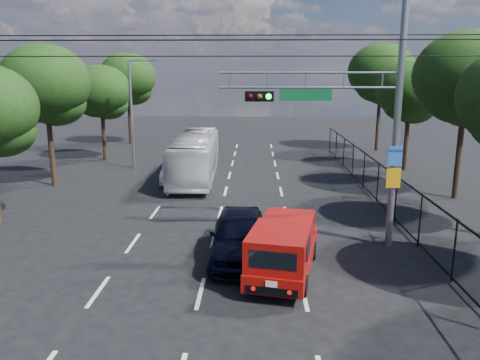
{
  "coord_description": "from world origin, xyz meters",
  "views": [
    {
      "loc": [
        1.54,
        -8.46,
        6.25
      ],
      "look_at": [
        1.07,
        6.54,
        2.8
      ],
      "focal_mm": 35.0,
      "sensor_mm": 36.0,
      "label": 1
    }
  ],
  "objects_px": {
    "signal_mast": "(363,103)",
    "red_pickup": "(284,246)",
    "navy_hatchback": "(239,235)",
    "white_van": "(176,171)",
    "white_bus": "(195,156)"
  },
  "relations": [
    {
      "from": "signal_mast",
      "to": "red_pickup",
      "type": "bearing_deg",
      "value": -136.93
    },
    {
      "from": "navy_hatchback",
      "to": "white_van",
      "type": "xyz_separation_m",
      "value": [
        -4.11,
        11.49,
        -0.17
      ]
    },
    {
      "from": "signal_mast",
      "to": "red_pickup",
      "type": "distance_m",
      "value": 5.76
    },
    {
      "from": "signal_mast",
      "to": "red_pickup",
      "type": "relative_size",
      "value": 1.91
    },
    {
      "from": "white_bus",
      "to": "signal_mast",
      "type": "bearing_deg",
      "value": -58.26
    },
    {
      "from": "signal_mast",
      "to": "navy_hatchback",
      "type": "distance_m",
      "value": 6.26
    },
    {
      "from": "red_pickup",
      "to": "white_van",
      "type": "height_order",
      "value": "red_pickup"
    },
    {
      "from": "signal_mast",
      "to": "white_van",
      "type": "height_order",
      "value": "signal_mast"
    },
    {
      "from": "red_pickup",
      "to": "white_bus",
      "type": "distance_m",
      "value": 14.44
    },
    {
      "from": "red_pickup",
      "to": "white_van",
      "type": "distance_m",
      "value": 14.0
    },
    {
      "from": "red_pickup",
      "to": "white_van",
      "type": "relative_size",
      "value": 1.26
    },
    {
      "from": "white_van",
      "to": "white_bus",
      "type": "bearing_deg",
      "value": 36.37
    },
    {
      "from": "red_pickup",
      "to": "navy_hatchback",
      "type": "xyz_separation_m",
      "value": [
        -1.44,
        1.36,
        -0.12
      ]
    },
    {
      "from": "signal_mast",
      "to": "white_van",
      "type": "xyz_separation_m",
      "value": [
        -8.35,
        10.23,
        -4.59
      ]
    },
    {
      "from": "red_pickup",
      "to": "white_van",
      "type": "xyz_separation_m",
      "value": [
        -5.55,
        12.85,
        -0.29
      ]
    }
  ]
}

